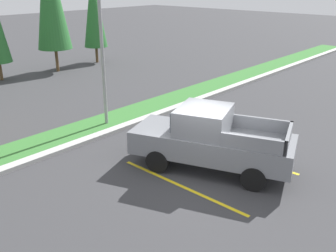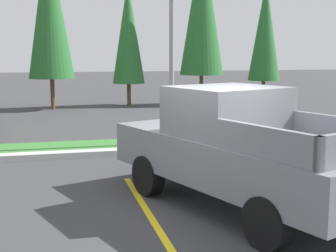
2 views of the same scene
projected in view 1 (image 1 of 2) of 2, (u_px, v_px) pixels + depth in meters
The scene contains 8 objects.
ground_plane at pixel (203, 176), 12.14m from camera, with size 120.00×120.00×0.00m, color #38383A.
parking_line_near at pixel (181, 186), 11.54m from camera, with size 0.12×4.80×0.01m, color yellow.
parking_line_far at pixel (236, 153), 13.69m from camera, with size 0.12×4.80×0.01m, color yellow.
curb_strip at pixel (104, 134), 15.24m from camera, with size 56.00×0.40×0.15m, color #B2B2AD.
grass_median at pixel (87, 128), 15.94m from camera, with size 56.00×1.80×0.06m, color #387533.
pickup_truck_main at pixel (210, 139), 12.25m from camera, with size 3.58×5.55×2.10m.
street_light at pixel (103, 31), 14.89m from camera, with size 0.24×1.49×6.85m.
cypress_tree_far_right at pixel (94, 9), 27.18m from camera, with size 1.70×1.70×6.54m.
Camera 1 is at (-8.71, -6.35, 5.92)m, focal length 40.34 mm.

